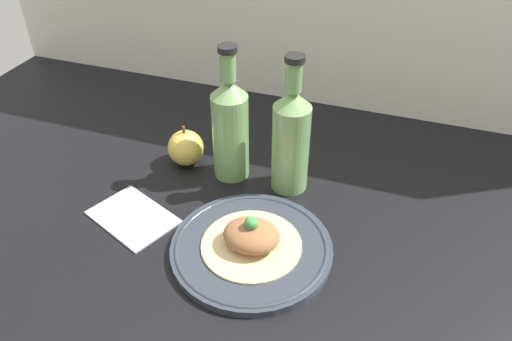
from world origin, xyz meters
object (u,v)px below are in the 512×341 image
cider_bottle_right (291,138)px  apple (186,148)px  plate (251,248)px  cider_bottle_left (230,126)px  plated_food (251,237)px

cider_bottle_right → apple: size_ratio=3.10×
plate → cider_bottle_left: size_ratio=1.00×
plated_food → cider_bottle_right: bearing=87.4°
plate → cider_bottle_left: (-12.15, 21.00, 11.19)cm
plated_food → apple: bearing=137.5°
plate → cider_bottle_right: (0.97, 21.00, 11.19)cm
plated_food → apple: size_ratio=1.92×
cider_bottle_left → apple: (-11.11, 0.33, -8.06)cm
plated_food → cider_bottle_left: bearing=120.0°
plate → cider_bottle_right: cider_bottle_right is taller
cider_bottle_left → cider_bottle_right: size_ratio=1.00×
apple → plate: bearing=-42.5°
plated_food → cider_bottle_left: 25.74cm
plated_food → apple: 31.56cm
cider_bottle_right → apple: cider_bottle_right is taller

